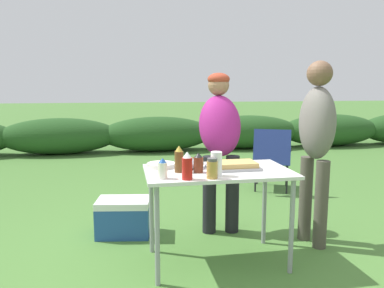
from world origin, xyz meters
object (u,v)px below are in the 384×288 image
mayo_bottle (163,169)px  cooler_box (124,217)px  standing_person_in_red_jacket (220,135)px  plate_stack (161,165)px  beer_bottle (179,160)px  mixing_bowl (192,164)px  camp_chair_green_behind_table (272,156)px  spice_jar (212,169)px  standing_person_in_gray_fleece (316,136)px  paper_cup_stack (216,164)px  folding_table (218,180)px  ketchup_bottle (187,166)px  bbq_sauce_bottle (198,163)px  food_tray (233,166)px

mayo_bottle → cooler_box: bearing=107.6°
standing_person_in_red_jacket → plate_stack: bearing=-133.7°
beer_bottle → standing_person_in_red_jacket: 0.87m
mixing_bowl → mayo_bottle: bearing=-131.4°
beer_bottle → standing_person_in_red_jacket: standing_person_in_red_jacket is taller
camp_chair_green_behind_table → cooler_box: (-1.92, -1.16, -0.30)m
spice_jar → camp_chair_green_behind_table: (1.30, 2.09, -0.34)m
plate_stack → standing_person_in_red_jacket: size_ratio=0.15×
mayo_bottle → standing_person_in_red_jacket: 1.09m
standing_person_in_gray_fleece → cooler_box: size_ratio=3.02×
spice_jar → beer_bottle: beer_bottle is taller
paper_cup_stack → mayo_bottle: size_ratio=1.20×
paper_cup_stack → beer_bottle: bearing=146.8°
folding_table → cooler_box: size_ratio=2.10×
mixing_bowl → standing_person_in_gray_fleece: standing_person_in_gray_fleece is taller
ketchup_bottle → standing_person_in_red_jacket: bearing=63.3°
standing_person_in_red_jacket → camp_chair_green_behind_table: 1.59m
plate_stack → cooler_box: (-0.30, 0.51, -0.59)m
paper_cup_stack → bbq_sauce_bottle: size_ratio=1.18×
standing_person_in_gray_fleece → camp_chair_green_behind_table: bearing=156.4°
plate_stack → cooler_box: size_ratio=0.43×
plate_stack → ketchup_bottle: size_ratio=1.16×
bbq_sauce_bottle → cooler_box: size_ratio=0.28×
plate_stack → standing_person_in_red_jacket: bearing=40.4°
ketchup_bottle → beer_bottle: bearing=95.6°
beer_bottle → camp_chair_green_behind_table: size_ratio=0.24×
standing_person_in_gray_fleece → ketchup_bottle: bearing=-83.0°
folding_table → spice_jar: spice_jar is taller
food_tray → standing_person_in_red_jacket: standing_person_in_red_jacket is taller
standing_person_in_gray_fleece → beer_bottle: bearing=-93.5°
plate_stack → cooler_box: plate_stack is taller
beer_bottle → bbq_sauce_bottle: bearing=-14.4°
bbq_sauce_bottle → paper_cup_stack: bearing=-49.6°
spice_jar → standing_person_in_gray_fleece: (1.01, 0.44, 0.14)m
cooler_box → food_tray: bearing=-29.8°
folding_table → beer_bottle: bearing=-176.3°
mayo_bottle → standing_person_in_gray_fleece: 1.41m
food_tray → beer_bottle: size_ratio=1.98×
mayo_bottle → standing_person_in_red_jacket: size_ratio=0.10×
folding_table → food_tray: bearing=5.6°
paper_cup_stack → bbq_sauce_bottle: (-0.11, 0.12, -0.02)m
bbq_sauce_bottle → camp_chair_green_behind_table: size_ratio=0.18×
beer_bottle → paper_cup_stack: bearing=-33.2°
cooler_box → spice_jar: bearing=-47.8°
paper_cup_stack → cooler_box: (-0.66, 0.86, -0.66)m
plate_stack → mixing_bowl: mixing_bowl is taller
standing_person_in_gray_fleece → bbq_sauce_bottle: bearing=-90.4°
standing_person_in_gray_fleece → cooler_box: standing_person_in_gray_fleece is taller
standing_person_in_gray_fleece → mayo_bottle: bearing=-87.4°
folding_table → ketchup_bottle: 0.41m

